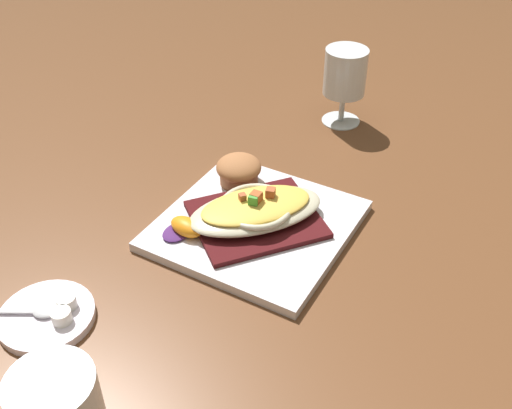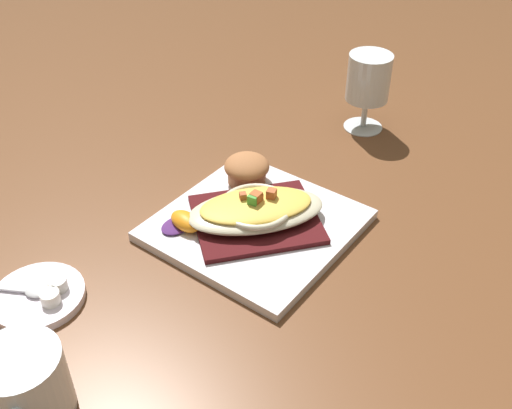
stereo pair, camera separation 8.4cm
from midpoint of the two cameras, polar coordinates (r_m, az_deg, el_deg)
ground_plane at (r=0.87m, az=2.77°, el=-2.42°), size 2.60×2.60×0.00m
square_plate at (r=0.86m, az=2.79°, el=-2.06°), size 0.27×0.27×0.01m
folded_napkin at (r=0.86m, az=2.81°, el=-1.49°), size 0.22×0.22×0.01m
gratin_dish at (r=0.84m, az=2.85°, el=-0.48°), size 0.19×0.21×0.04m
muffin at (r=0.92m, az=1.74°, el=3.24°), size 0.07×0.07×0.04m
orange_garnish at (r=0.84m, az=-4.00°, el=-1.78°), size 0.06×0.05×0.02m
coffee_mug at (r=0.66m, az=-17.31°, el=-16.43°), size 0.11×0.09×0.08m
stemmed_glass at (r=1.09m, az=12.74°, el=11.10°), size 0.07×0.07×0.14m
creamer_saucer at (r=0.80m, az=-16.94°, el=-8.41°), size 0.12×0.12×0.01m
spoon at (r=0.79m, az=-17.60°, el=-7.85°), size 0.09×0.06×0.01m
creamer_cup_0 at (r=0.77m, az=-15.82°, el=-8.54°), size 0.02×0.02×0.02m
creamer_cup_1 at (r=0.78m, az=-15.25°, el=-7.38°), size 0.02×0.02×0.02m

